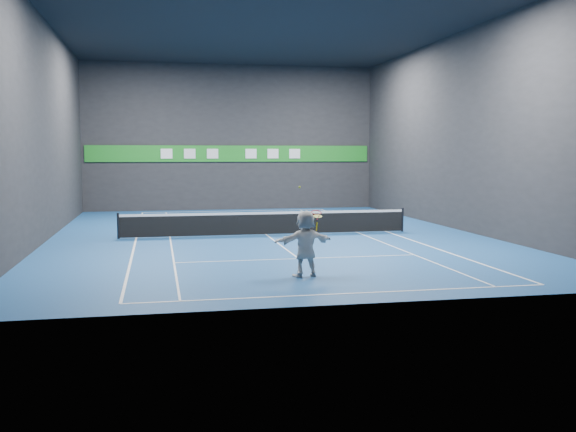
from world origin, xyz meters
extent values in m
plane|color=navy|center=(0.00, 0.00, 0.00)|extent=(26.00, 26.00, 0.00)
plane|color=black|center=(0.00, 0.00, 9.00)|extent=(26.00, 26.00, 0.00)
cube|color=black|center=(0.00, 13.00, 4.50)|extent=(18.00, 0.10, 9.00)
cube|color=black|center=(0.00, -13.00, 4.50)|extent=(18.00, 0.10, 9.00)
cube|color=black|center=(-9.00, 0.00, 4.50)|extent=(0.10, 26.00, 9.00)
cube|color=black|center=(9.00, 0.00, 4.50)|extent=(0.10, 26.00, 9.00)
cube|color=white|center=(0.00, -11.89, 0.00)|extent=(10.98, 0.08, 0.01)
cube|color=white|center=(0.00, 11.89, 0.00)|extent=(10.98, 0.08, 0.01)
cube|color=white|center=(-5.49, 0.00, 0.00)|extent=(0.08, 23.78, 0.01)
cube|color=white|center=(5.49, 0.00, 0.00)|extent=(0.08, 23.78, 0.01)
cube|color=white|center=(-4.11, 0.00, 0.00)|extent=(0.06, 23.78, 0.01)
cube|color=white|center=(4.11, 0.00, 0.00)|extent=(0.06, 23.78, 0.01)
cube|color=white|center=(0.00, -6.40, 0.00)|extent=(8.23, 0.06, 0.01)
cube|color=white|center=(0.00, 6.40, 0.00)|extent=(8.23, 0.06, 0.01)
cube|color=white|center=(0.00, 0.00, 0.00)|extent=(0.06, 12.80, 0.01)
imported|color=silver|center=(-0.48, -9.45, 0.95)|extent=(1.84, 0.92, 1.90)
sphere|color=#C9D423|center=(-0.61, -9.24, 2.55)|extent=(0.06, 0.06, 0.06)
cylinder|color=black|center=(-6.20, 0.00, 0.54)|extent=(0.10, 0.10, 1.07)
cylinder|color=black|center=(6.20, 0.00, 0.54)|extent=(0.10, 0.10, 1.07)
cube|color=black|center=(0.00, 0.00, 0.47)|extent=(12.40, 0.03, 0.86)
cube|color=white|center=(0.00, 0.00, 0.95)|extent=(12.40, 0.04, 0.10)
cube|color=#1C8022|center=(0.00, 12.94, 3.50)|extent=(17.64, 0.06, 1.00)
cube|color=white|center=(-4.00, 12.88, 3.50)|extent=(0.70, 0.04, 0.60)
cube|color=silver|center=(-2.60, 12.88, 3.50)|extent=(0.70, 0.04, 0.60)
cube|color=silver|center=(-1.20, 12.88, 3.50)|extent=(0.70, 0.04, 0.60)
cube|color=white|center=(1.20, 12.88, 3.50)|extent=(0.70, 0.04, 0.60)
cube|color=white|center=(2.60, 12.88, 3.50)|extent=(0.70, 0.04, 0.60)
cube|color=white|center=(4.00, 12.88, 3.50)|extent=(0.70, 0.04, 0.60)
torus|color=red|center=(-0.15, -9.40, 1.83)|extent=(0.43, 0.42, 0.15)
cylinder|color=#B3C746|center=(-0.12, -9.40, 1.72)|extent=(0.36, 0.35, 0.09)
cylinder|color=red|center=(-0.10, -9.40, 1.68)|extent=(0.08, 0.15, 0.16)
cylinder|color=yellow|center=(-0.14, -9.42, 1.43)|extent=(0.05, 0.12, 0.26)
camera|label=1|loc=(-4.59, -27.08, 3.50)|focal=40.00mm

